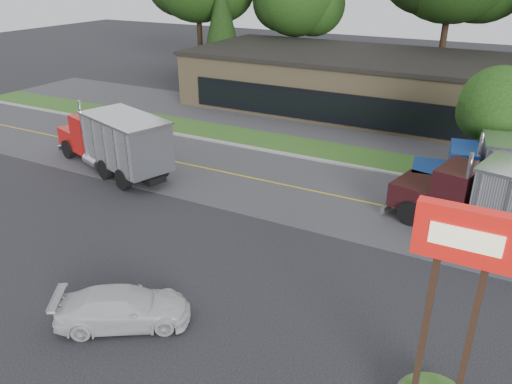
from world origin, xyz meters
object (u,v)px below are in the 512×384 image
rally_car (123,307)px  bilo_sign (443,353)px  dump_truck_red (115,140)px  dump_truck_blue (505,172)px  dump_truck_maroon (512,203)px

rally_car → bilo_sign: bearing=-117.7°
dump_truck_red → dump_truck_blue: size_ratio=1.21×
bilo_sign → rally_car: bearing=-173.9°
dump_truck_maroon → rally_car: 15.57m
dump_truck_blue → rally_car: size_ratio=1.79×
dump_truck_red → rally_car: size_ratio=2.18×
bilo_sign → dump_truck_blue: bilo_sign is taller
bilo_sign → dump_truck_maroon: (0.97, 10.51, -0.21)m
bilo_sign → dump_truck_blue: bearing=88.1°
bilo_sign → dump_truck_blue: size_ratio=0.78×
dump_truck_maroon → rally_car: size_ratio=2.12×
dump_truck_blue → bilo_sign: bearing=79.4°
dump_truck_red → bilo_sign: bearing=172.5°
bilo_sign → dump_truck_maroon: bearing=84.7°
dump_truck_blue → dump_truck_maroon: size_ratio=0.85×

